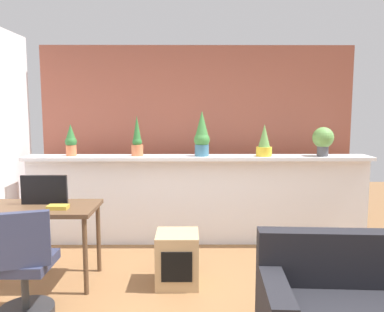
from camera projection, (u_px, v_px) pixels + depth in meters
name	position (u px, v px, depth m)	size (l,w,h in m)	color
divider_wall	(198.00, 201.00, 4.77)	(4.17, 0.16, 1.06)	white
plant_shelf	(198.00, 158.00, 4.66)	(4.17, 0.37, 0.04)	white
brick_wall_behind	(197.00, 139.00, 5.28)	(4.17, 0.10, 2.50)	#9E5442
potted_plant_0	(71.00, 141.00, 4.64)	(0.14, 0.14, 0.38)	#C66B42
potted_plant_1	(137.00, 139.00, 4.64)	(0.14, 0.14, 0.49)	#C66B42
potted_plant_2	(202.00, 135.00, 4.62)	(0.19, 0.19, 0.54)	#386B84
potted_plant_3	(264.00, 142.00, 4.61)	(0.19, 0.19, 0.39)	gold
potted_plant_4	(323.00, 139.00, 4.61)	(0.25, 0.25, 0.35)	#4C4C51
desk	(39.00, 215.00, 3.65)	(1.10, 0.60, 0.75)	brown
tv_monitor	(44.00, 190.00, 3.71)	(0.44, 0.04, 0.28)	black
office_chair	(23.00, 273.00, 3.01)	(0.50, 0.50, 0.91)	#262628
side_cube_shelf	(177.00, 259.00, 3.66)	(0.40, 0.41, 0.50)	tan
book_on_desk	(58.00, 207.00, 3.54)	(0.19, 0.12, 0.04)	gold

